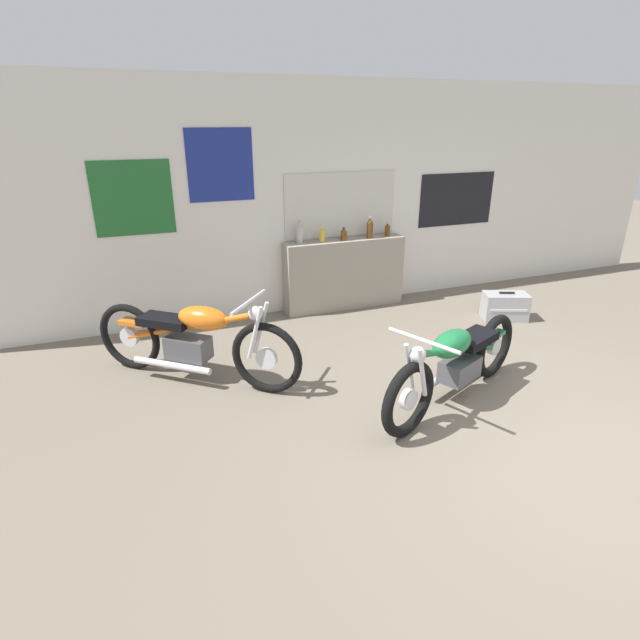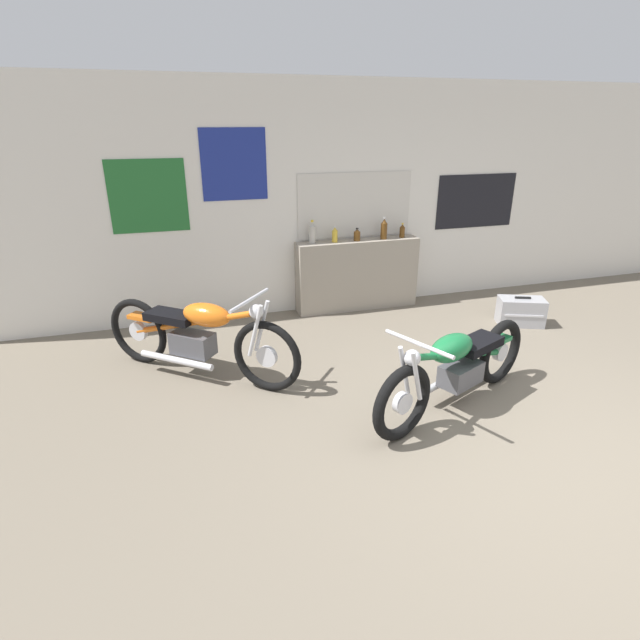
{
  "view_description": "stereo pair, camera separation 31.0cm",
  "coord_description": "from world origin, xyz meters",
  "px_view_note": "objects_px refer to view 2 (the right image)",
  "views": [
    {
      "loc": [
        -2.85,
        -2.22,
        2.34
      ],
      "look_at": [
        -1.37,
        1.56,
        0.7
      ],
      "focal_mm": 28.0,
      "sensor_mm": 36.0,
      "label": 1
    },
    {
      "loc": [
        -2.56,
        -2.32,
        2.34
      ],
      "look_at": [
        -1.37,
        1.56,
        0.7
      ],
      "focal_mm": 28.0,
      "sensor_mm": 36.0,
      "label": 2
    }
  ],
  "objects_px": {
    "motorcycle_orange": "(198,335)",
    "hard_case_silver": "(521,311)",
    "bottle_leftmost": "(312,233)",
    "bottle_left_center": "(335,235)",
    "bottle_center": "(357,235)",
    "bottle_right_center": "(384,229)",
    "motorcycle_green": "(457,366)",
    "bottle_rightmost": "(402,231)"
  },
  "relations": [
    {
      "from": "motorcycle_orange",
      "to": "hard_case_silver",
      "type": "distance_m",
      "value": 3.85
    },
    {
      "from": "bottle_leftmost",
      "to": "bottle_left_center",
      "type": "relative_size",
      "value": 1.39
    },
    {
      "from": "bottle_center",
      "to": "motorcycle_orange",
      "type": "bearing_deg",
      "value": -148.34
    },
    {
      "from": "bottle_leftmost",
      "to": "bottle_right_center",
      "type": "relative_size",
      "value": 1.0
    },
    {
      "from": "bottle_left_center",
      "to": "motorcycle_orange",
      "type": "relative_size",
      "value": 0.12
    },
    {
      "from": "motorcycle_green",
      "to": "motorcycle_orange",
      "type": "relative_size",
      "value": 1.11
    },
    {
      "from": "bottle_center",
      "to": "motorcycle_orange",
      "type": "height_order",
      "value": "bottle_center"
    },
    {
      "from": "bottle_leftmost",
      "to": "motorcycle_orange",
      "type": "distance_m",
      "value": 2.14
    },
    {
      "from": "motorcycle_orange",
      "to": "bottle_leftmost",
      "type": "bearing_deg",
      "value": 41.47
    },
    {
      "from": "bottle_leftmost",
      "to": "bottle_rightmost",
      "type": "relative_size",
      "value": 1.53
    },
    {
      "from": "bottle_rightmost",
      "to": "motorcycle_orange",
      "type": "bearing_deg",
      "value": -154.33
    },
    {
      "from": "motorcycle_green",
      "to": "hard_case_silver",
      "type": "height_order",
      "value": "motorcycle_green"
    },
    {
      "from": "bottle_rightmost",
      "to": "bottle_leftmost",
      "type": "bearing_deg",
      "value": 178.01
    },
    {
      "from": "bottle_leftmost",
      "to": "bottle_rightmost",
      "type": "distance_m",
      "value": 1.2
    },
    {
      "from": "bottle_center",
      "to": "motorcycle_green",
      "type": "relative_size",
      "value": 0.09
    },
    {
      "from": "bottle_right_center",
      "to": "motorcycle_green",
      "type": "bearing_deg",
      "value": -99.25
    },
    {
      "from": "bottle_center",
      "to": "bottle_rightmost",
      "type": "distance_m",
      "value": 0.63
    },
    {
      "from": "bottle_center",
      "to": "bottle_rightmost",
      "type": "height_order",
      "value": "bottle_rightmost"
    },
    {
      "from": "bottle_rightmost",
      "to": "motorcycle_orange",
      "type": "relative_size",
      "value": 0.11
    },
    {
      "from": "bottle_leftmost",
      "to": "motorcycle_orange",
      "type": "height_order",
      "value": "bottle_leftmost"
    },
    {
      "from": "bottle_center",
      "to": "motorcycle_orange",
      "type": "distance_m",
      "value": 2.53
    },
    {
      "from": "hard_case_silver",
      "to": "bottle_left_center",
      "type": "bearing_deg",
      "value": 150.85
    },
    {
      "from": "bottle_right_center",
      "to": "bottle_rightmost",
      "type": "relative_size",
      "value": 1.53
    },
    {
      "from": "bottle_leftmost",
      "to": "bottle_left_center",
      "type": "height_order",
      "value": "bottle_leftmost"
    },
    {
      "from": "bottle_right_center",
      "to": "hard_case_silver",
      "type": "distance_m",
      "value": 1.96
    },
    {
      "from": "bottle_left_center",
      "to": "hard_case_silver",
      "type": "xyz_separation_m",
      "value": [
        2.02,
        -1.13,
        -0.83
      ]
    },
    {
      "from": "bottle_center",
      "to": "hard_case_silver",
      "type": "xyz_separation_m",
      "value": [
        1.73,
        -1.1,
        -0.82
      ]
    },
    {
      "from": "motorcycle_orange",
      "to": "bottle_right_center",
      "type": "bearing_deg",
      "value": 27.67
    },
    {
      "from": "bottle_right_center",
      "to": "bottle_leftmost",
      "type": "bearing_deg",
      "value": 176.14
    },
    {
      "from": "bottle_left_center",
      "to": "bottle_right_center",
      "type": "xyz_separation_m",
      "value": [
        0.65,
        -0.02,
        0.04
      ]
    },
    {
      "from": "motorcycle_green",
      "to": "bottle_rightmost",
      "type": "bearing_deg",
      "value": 75.07
    },
    {
      "from": "bottle_leftmost",
      "to": "bottle_rightmost",
      "type": "xyz_separation_m",
      "value": [
        1.2,
        -0.04,
        -0.04
      ]
    },
    {
      "from": "bottle_center",
      "to": "motorcycle_green",
      "type": "bearing_deg",
      "value": -91.11
    },
    {
      "from": "motorcycle_green",
      "to": "motorcycle_orange",
      "type": "bearing_deg",
      "value": 148.95
    },
    {
      "from": "bottle_left_center",
      "to": "bottle_rightmost",
      "type": "xyz_separation_m",
      "value": [
        0.92,
        -0.0,
        -0.01
      ]
    },
    {
      "from": "bottle_center",
      "to": "bottle_leftmost",
      "type": "bearing_deg",
      "value": 174.05
    },
    {
      "from": "hard_case_silver",
      "to": "bottle_right_center",
      "type": "bearing_deg",
      "value": 141.17
    },
    {
      "from": "bottle_right_center",
      "to": "motorcycle_orange",
      "type": "xyz_separation_m",
      "value": [
        -2.47,
        -1.29,
        -0.6
      ]
    },
    {
      "from": "hard_case_silver",
      "to": "bottle_center",
      "type": "bearing_deg",
      "value": 147.46
    },
    {
      "from": "bottle_left_center",
      "to": "bottle_center",
      "type": "bearing_deg",
      "value": -4.22
    },
    {
      "from": "motorcycle_orange",
      "to": "bottle_center",
      "type": "bearing_deg",
      "value": 31.66
    },
    {
      "from": "bottle_left_center",
      "to": "bottle_right_center",
      "type": "height_order",
      "value": "bottle_right_center"
    }
  ]
}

